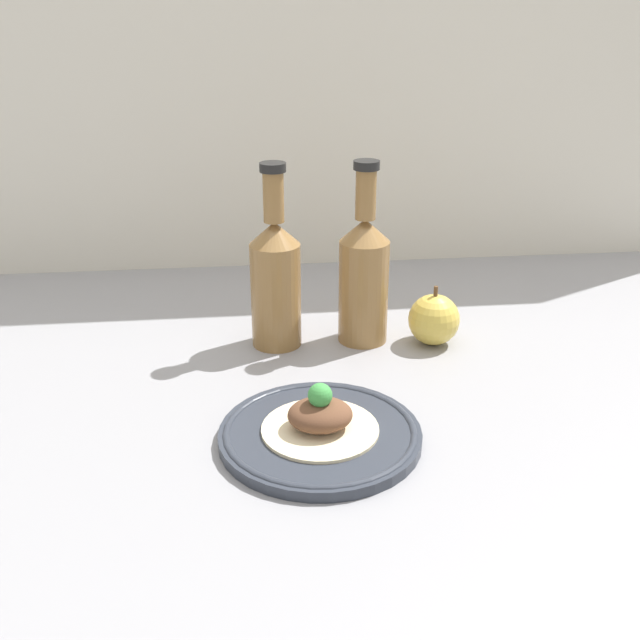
{
  "coord_description": "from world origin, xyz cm",
  "views": [
    {
      "loc": [
        -6.43,
        -82.46,
        47.47
      ],
      "look_at": [
        2.91,
        3.88,
        9.33
      ],
      "focal_mm": 42.0,
      "sensor_mm": 36.0,
      "label": 1
    }
  ],
  "objects_px": {
    "cider_bottle_left": "(276,278)",
    "apple": "(434,320)",
    "plate": "(320,434)",
    "plated_food": "(320,417)",
    "cider_bottle_right": "(364,275)"
  },
  "relations": [
    {
      "from": "plate",
      "to": "cider_bottle_right",
      "type": "xyz_separation_m",
      "value": [
        0.09,
        0.27,
        0.09
      ]
    },
    {
      "from": "plated_food",
      "to": "apple",
      "type": "relative_size",
      "value": 1.51
    },
    {
      "from": "plate",
      "to": "plated_food",
      "type": "height_order",
      "value": "plated_food"
    },
    {
      "from": "plate",
      "to": "cider_bottle_left",
      "type": "xyz_separation_m",
      "value": [
        -0.03,
        0.27,
        0.09
      ]
    },
    {
      "from": "cider_bottle_right",
      "to": "apple",
      "type": "height_order",
      "value": "cider_bottle_right"
    },
    {
      "from": "plate",
      "to": "cider_bottle_left",
      "type": "height_order",
      "value": "cider_bottle_left"
    },
    {
      "from": "cider_bottle_left",
      "to": "apple",
      "type": "distance_m",
      "value": 0.24
    },
    {
      "from": "plated_food",
      "to": "plate",
      "type": "bearing_deg",
      "value": -75.96
    },
    {
      "from": "cider_bottle_right",
      "to": "apple",
      "type": "distance_m",
      "value": 0.12
    },
    {
      "from": "plate",
      "to": "plated_food",
      "type": "distance_m",
      "value": 0.02
    },
    {
      "from": "cider_bottle_right",
      "to": "cider_bottle_left",
      "type": "bearing_deg",
      "value": 180.0
    },
    {
      "from": "apple",
      "to": "cider_bottle_left",
      "type": "bearing_deg",
      "value": 174.06
    },
    {
      "from": "plated_food",
      "to": "cider_bottle_left",
      "type": "bearing_deg",
      "value": 97.44
    },
    {
      "from": "plate",
      "to": "plated_food",
      "type": "xyz_separation_m",
      "value": [
        -0.0,
        0.0,
        0.02
      ]
    },
    {
      "from": "cider_bottle_left",
      "to": "plated_food",
      "type": "bearing_deg",
      "value": -82.56
    }
  ]
}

